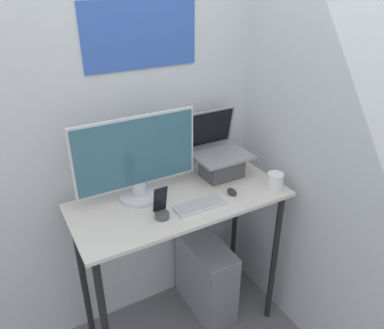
{
  "coord_description": "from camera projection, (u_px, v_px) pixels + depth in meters",
  "views": [
    {
      "loc": [
        -0.75,
        -1.21,
        1.98
      ],
      "look_at": [
        0.07,
        0.25,
        1.12
      ],
      "focal_mm": 35.0,
      "sensor_mm": 36.0,
      "label": 1
    }
  ],
  "objects": [
    {
      "name": "wall_back",
      "position": [
        151.0,
        113.0,
        2.03
      ],
      "size": [
        6.0,
        0.06,
        2.6
      ],
      "color": "silver",
      "rests_on": "ground_plane"
    },
    {
      "name": "computer_tower",
      "position": [
        206.0,
        277.0,
        2.39
      ],
      "size": [
        0.21,
        0.44,
        0.5
      ],
      "color": "gray",
      "rests_on": "ground_plane"
    },
    {
      "name": "wall_side_right",
      "position": [
        318.0,
        126.0,
        1.85
      ],
      "size": [
        0.05,
        6.0,
        2.6
      ],
      "color": "silver",
      "rests_on": "ground_plane"
    },
    {
      "name": "mouse",
      "position": [
        232.0,
        192.0,
        1.96
      ],
      "size": [
        0.04,
        0.07,
        0.03
      ],
      "color": "#262626",
      "rests_on": "desk"
    },
    {
      "name": "desk",
      "position": [
        181.0,
        222.0,
        2.0
      ],
      "size": [
        1.12,
        0.5,
        0.94
      ],
      "color": "beige",
      "rests_on": "ground_plane"
    },
    {
      "name": "keyboard",
      "position": [
        200.0,
        205.0,
        1.86
      ],
      "size": [
        0.27,
        0.1,
        0.02
      ],
      "color": "silver",
      "rests_on": "desk"
    },
    {
      "name": "mug",
      "position": [
        275.0,
        181.0,
        2.0
      ],
      "size": [
        0.09,
        0.09,
        0.09
      ],
      "color": "white",
      "rests_on": "desk"
    },
    {
      "name": "laptop",
      "position": [
        220.0,
        159.0,
        2.11
      ],
      "size": [
        0.3,
        0.28,
        0.36
      ],
      "color": "#4C4C51",
      "rests_on": "desk"
    },
    {
      "name": "monitor",
      "position": [
        137.0,
        161.0,
        1.84
      ],
      "size": [
        0.63,
        0.21,
        0.44
      ],
      "color": "silver",
      "rests_on": "desk"
    },
    {
      "name": "cell_phone",
      "position": [
        161.0,
        209.0,
        1.76
      ],
      "size": [
        0.07,
        0.07,
        0.16
      ],
      "color": "#4C4C51",
      "rests_on": "desk"
    }
  ]
}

